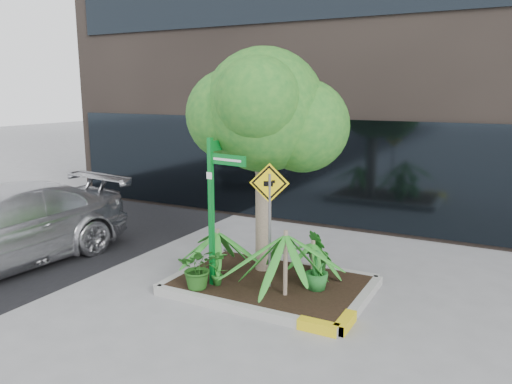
% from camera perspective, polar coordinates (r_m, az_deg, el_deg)
% --- Properties ---
extents(ground, '(80.00, 80.00, 0.00)m').
position_cam_1_polar(ground, '(8.66, -0.45, -11.42)').
color(ground, gray).
rests_on(ground, ground).
extents(asphalt_road, '(7.00, 80.00, 0.01)m').
position_cam_1_polar(asphalt_road, '(12.89, -26.93, -4.90)').
color(asphalt_road, black).
rests_on(asphalt_road, ground).
extents(planter, '(3.35, 2.36, 0.15)m').
position_cam_1_polar(planter, '(8.74, 1.77, -10.46)').
color(planter, '#9E9E99').
rests_on(planter, ground).
extents(tree, '(2.77, 2.46, 4.16)m').
position_cam_1_polar(tree, '(8.74, 0.92, 9.32)').
color(tree, gray).
rests_on(tree, ground).
extents(palm_front, '(1.21, 1.21, 1.34)m').
position_cam_1_polar(palm_front, '(7.87, 3.42, -4.89)').
color(palm_front, gray).
rests_on(palm_front, ground).
extents(palm_left, '(0.95, 0.95, 1.06)m').
position_cam_1_polar(palm_left, '(8.80, -4.42, -4.57)').
color(palm_left, gray).
rests_on(palm_left, ground).
extents(palm_back, '(0.75, 0.75, 0.83)m').
position_cam_1_polar(palm_back, '(8.77, 6.55, -5.83)').
color(palm_back, gray).
rests_on(palm_back, ground).
extents(shrub_a, '(0.87, 0.87, 0.72)m').
position_cam_1_polar(shrub_a, '(8.38, -6.56, -8.56)').
color(shrub_a, '#1E5117').
rests_on(shrub_a, planter).
extents(shrub_b, '(0.55, 0.55, 0.70)m').
position_cam_1_polar(shrub_b, '(8.34, 6.97, -8.72)').
color(shrub_b, '#217129').
rests_on(shrub_b, planter).
extents(shrub_c, '(0.46, 0.46, 0.62)m').
position_cam_1_polar(shrub_c, '(8.49, -4.40, -8.58)').
color(shrub_c, '#277424').
rests_on(shrub_c, planter).
extents(shrub_d, '(0.59, 0.59, 0.81)m').
position_cam_1_polar(shrub_d, '(9.04, 7.18, -6.75)').
color(shrub_d, '#1E641D').
rests_on(shrub_d, planter).
extents(street_sign_post, '(0.77, 0.84, 2.64)m').
position_cam_1_polar(street_sign_post, '(8.21, -4.66, -0.79)').
color(street_sign_post, '#0B7927').
rests_on(street_sign_post, ground).
extents(cattle_sign, '(0.61, 0.23, 2.10)m').
position_cam_1_polar(cattle_sign, '(8.05, 1.55, -1.46)').
color(cattle_sign, slate).
rests_on(cattle_sign, ground).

